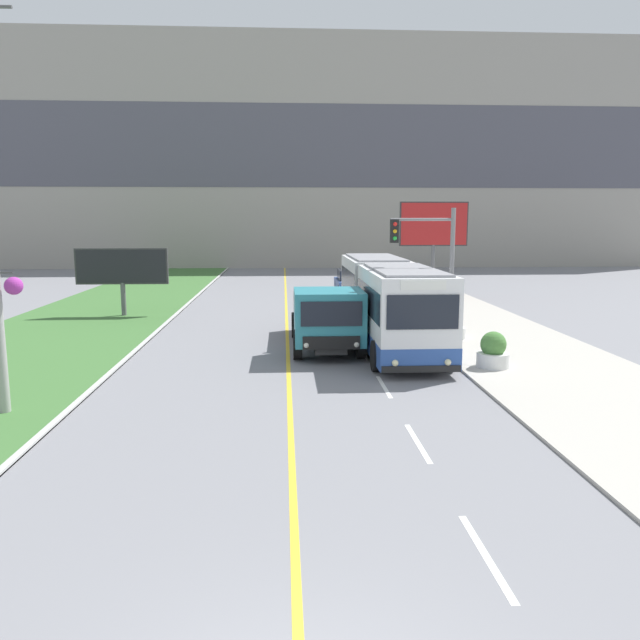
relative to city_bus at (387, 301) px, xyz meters
name	(u,v)px	position (x,y,z in m)	size (l,w,h in m)	color
lane_marking_centre	(327,619)	(-3.61, -17.41, -1.60)	(2.88, 140.00, 0.01)	gold
apartment_block_background	(284,156)	(-3.96, 41.68, 9.64)	(80.00, 8.04, 22.48)	gray
city_bus	(387,301)	(0.00, 0.00, 0.00)	(2.61, 12.83, 3.16)	white
dump_truck	(327,319)	(-2.53, -1.94, -0.40)	(2.49, 7.04, 2.37)	black
car_distant	(350,281)	(0.36, 17.21, -0.92)	(1.80, 4.30, 1.45)	#2D4784
traffic_light_mast	(432,262)	(1.12, -2.71, 1.73)	(2.28, 0.32, 5.19)	slate
billboard_large	(434,227)	(5.77, 16.45, 2.72)	(4.51, 0.24, 5.93)	#59595B
billboard_small	(122,268)	(-12.12, 7.20, 0.80)	(4.53, 0.24, 3.39)	#59595B
planter_round_near	(493,352)	(2.63, -5.02, -1.01)	(1.03, 1.03, 1.17)	silver
planter_round_second	(452,325)	(2.62, -0.03, -1.00)	(1.12, 1.12, 1.20)	silver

